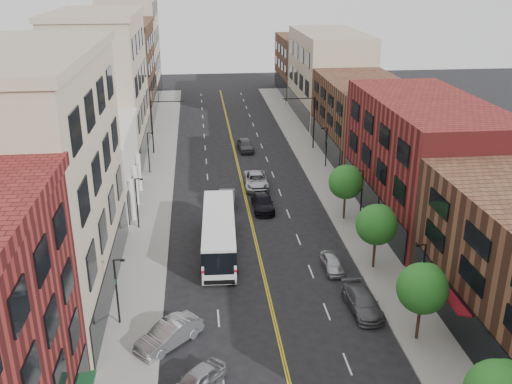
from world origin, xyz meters
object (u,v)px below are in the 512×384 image
object	(u,v)px
car_parked_far	(332,263)
car_lane_behind	(227,197)
city_bus	(219,231)
car_lane_b	(256,180)
car_angle_a	(197,381)
car_angle_b	(169,334)
car_parked_mid	(362,302)
car_lane_c	(245,145)
car_lane_a	(263,203)

from	to	relation	value
car_parked_far	car_lane_behind	xyz separation A→B (m)	(-7.95, 15.21, 0.15)
city_bus	car_lane_b	xyz separation A→B (m)	(4.94, 15.41, -1.10)
car_angle_a	car_angle_b	bearing A→B (deg)	156.07
car_angle_a	car_parked_far	distance (m)	17.66
car_parked_far	car_lane_b	world-z (taller)	car_lane_b
car_parked_mid	car_lane_b	world-z (taller)	car_lane_b
car_angle_b	car_parked_mid	xyz separation A→B (m)	(14.01, 2.60, -0.08)
car_lane_behind	car_lane_c	distance (m)	19.18
car_angle_b	car_lane_a	xyz separation A→B (m)	(8.90, 22.17, -0.06)
car_lane_c	city_bus	bearing A→B (deg)	-103.99
car_angle_b	car_lane_a	world-z (taller)	car_angle_b
car_parked_far	car_lane_c	distance (m)	34.31
car_angle_b	car_parked_mid	size ratio (longest dim) A/B	0.98
car_parked_far	car_lane_a	distance (m)	14.05
city_bus	car_lane_c	distance (m)	29.95
car_lane_b	car_parked_far	bearing A→B (deg)	-76.15
car_angle_a	car_parked_mid	size ratio (longest dim) A/B	0.82
car_parked_mid	car_lane_b	size ratio (longest dim) A/B	0.86
city_bus	car_lane_b	size ratio (longest dim) A/B	2.21
car_angle_b	car_parked_mid	bearing A→B (deg)	57.05
city_bus	car_lane_b	bearing A→B (deg)	74.68
car_lane_a	car_lane_b	xyz separation A→B (m)	(0.00, 6.56, 0.06)
car_angle_b	car_lane_behind	world-z (taller)	car_angle_b
car_angle_b	city_bus	bearing A→B (deg)	119.99
car_parked_mid	car_parked_far	bearing A→B (deg)	94.01
car_parked_far	car_lane_c	xyz separation A→B (m)	(-4.30, 34.04, 0.18)
car_angle_a	car_angle_b	size ratio (longest dim) A/B	0.84
car_lane_behind	city_bus	bearing A→B (deg)	87.08
car_angle_a	car_parked_mid	xyz separation A→B (m)	(12.21, 7.29, 0.03)
car_parked_mid	car_lane_a	size ratio (longest dim) A/B	0.97
car_angle_b	car_lane_a	bearing A→B (deg)	114.67
car_angle_a	car_lane_b	xyz separation A→B (m)	(7.10, 33.41, 0.11)
car_parked_mid	city_bus	bearing A→B (deg)	129.73
car_lane_a	car_lane_c	size ratio (longest dim) A/B	1.08
car_parked_far	car_lane_b	xyz separation A→B (m)	(-4.30, 19.93, 0.17)
car_lane_a	car_lane_c	world-z (taller)	car_lane_c
car_lane_b	car_angle_a	bearing A→B (deg)	-100.32
car_angle_b	car_parked_far	bearing A→B (deg)	80.22
car_angle_b	car_lane_a	distance (m)	23.89
car_parked_mid	car_lane_behind	distance (m)	23.13
car_parked_mid	car_lane_behind	world-z (taller)	car_lane_behind
car_lane_b	city_bus	bearing A→B (deg)	-106.10
car_angle_b	car_lane_behind	xyz separation A→B (m)	(5.25, 24.00, -0.02)
car_angle_a	car_parked_far	world-z (taller)	car_angle_a
car_lane_c	car_parked_far	bearing A→B (deg)	-87.28
car_angle_b	car_angle_a	bearing A→B (deg)	-22.45
car_angle_a	car_lane_a	xyz separation A→B (m)	(7.10, 26.86, 0.05)
car_lane_behind	car_lane_c	world-z (taller)	car_lane_c
city_bus	car_lane_c	size ratio (longest dim) A/B	2.68
car_angle_b	car_lane_b	bearing A→B (deg)	119.33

